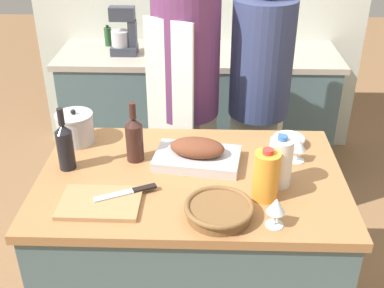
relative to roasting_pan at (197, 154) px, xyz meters
The scene contains 20 objects.
kitchen_island 0.50m from the roasting_pan, 103.78° to the right, with size 1.29×0.83×0.90m.
back_counter 1.55m from the roasting_pan, 90.92° to the left, with size 1.99×0.60×0.90m.
roasting_pan is the anchor object (origin of this frame).
wicker_basket 0.38m from the roasting_pan, 76.61° to the right, with size 0.26×0.26×0.05m.
cutting_board 0.48m from the roasting_pan, 139.33° to the right, with size 0.31×0.22×0.02m.
stock_pot 0.60m from the roasting_pan, 163.27° to the left, with size 0.18×0.18×0.17m.
mixing_bowl 0.46m from the roasting_pan, 22.17° to the left, with size 0.15×0.15×0.04m.
juice_jug 0.37m from the roasting_pan, 42.56° to the right, with size 0.10×0.10×0.22m.
milk_jug 0.37m from the roasting_pan, 24.30° to the right, with size 0.10×0.10×0.22m.
wine_bottle_green 0.28m from the roasting_pan, behind, with size 0.08×0.08×0.27m.
wine_bottle_dark 0.56m from the roasting_pan, behind, with size 0.07×0.07×0.28m.
wine_glass_left 0.51m from the roasting_pan, 55.31° to the right, with size 0.07×0.07×0.12m.
wine_glass_right 0.44m from the roasting_pan, ahead, with size 0.07×0.07×0.11m.
knife_chef 0.37m from the roasting_pan, 136.02° to the right, with size 0.24×0.13×0.01m.
stand_mixer 1.53m from the roasting_pan, 110.60° to the left, with size 0.18×0.14×0.33m.
condiment_bottle_tall 1.75m from the roasting_pan, 113.03° to the left, with size 0.05×0.05×0.15m.
condiment_bottle_short 1.62m from the roasting_pan, 80.58° to the left, with size 0.05×0.05×0.18m.
condiment_bottle_extra 1.55m from the roasting_pan, 97.36° to the left, with size 0.06×0.06×0.19m.
person_cook_aproned 0.70m from the roasting_pan, 96.48° to the left, with size 0.40×0.41×1.68m.
person_cook_guest 0.83m from the roasting_pan, 65.82° to the left, with size 0.35×0.35×1.63m.
Camera 1 is at (0.06, -1.70, 2.02)m, focal length 45.00 mm.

